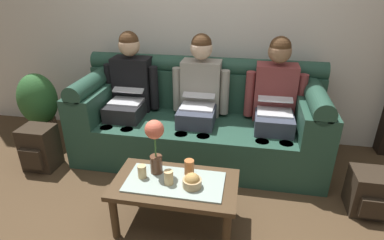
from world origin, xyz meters
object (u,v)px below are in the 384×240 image
(person_right, at_px, (275,100))
(cup_far_center, at_px, (169,177))
(couch, at_px, (199,122))
(cup_near_left, at_px, (142,172))
(backpack_right, at_px, (369,193))
(potted_plant, at_px, (39,105))
(cup_near_right, at_px, (189,167))
(snack_bowl, at_px, (192,182))
(backpack_left, at_px, (40,148))
(person_middle, at_px, (199,95))
(person_left, at_px, (129,90))
(flower_vase, at_px, (155,140))
(coffee_table, at_px, (175,188))

(person_right, relative_size, cup_far_center, 11.82)
(couch, height_order, cup_near_left, couch)
(couch, xyz_separation_m, backpack_right, (1.45, -0.61, -0.20))
(couch, distance_m, potted_plant, 1.74)
(cup_near_right, bearing_deg, cup_far_center, -131.03)
(snack_bowl, bearing_deg, backpack_left, 160.80)
(person_middle, xyz_separation_m, cup_near_left, (-0.24, -1.04, -0.22))
(backpack_left, bearing_deg, backpack_right, -1.66)
(couch, height_order, person_left, person_left)
(cup_near_left, distance_m, cup_far_center, 0.21)
(backpack_left, bearing_deg, snack_bowl, -19.20)
(flower_vase, bearing_deg, snack_bowl, -22.93)
(coffee_table, height_order, cup_near_left, cup_near_left)
(person_middle, height_order, flower_vase, person_middle)
(snack_bowl, bearing_deg, person_right, 61.69)
(person_middle, xyz_separation_m, potted_plant, (-1.74, -0.04, -0.23))
(coffee_table, bearing_deg, person_left, 124.37)
(person_middle, relative_size, cup_far_center, 11.82)
(coffee_table, relative_size, cup_near_left, 9.14)
(person_left, relative_size, flower_vase, 2.91)
(person_left, relative_size, snack_bowl, 9.28)
(couch, distance_m, coffee_table, 1.04)
(flower_vase, height_order, cup_near_left, flower_vase)
(couch, xyz_separation_m, snack_bowl, (0.13, -1.08, 0.07))
(snack_bowl, relative_size, backpack_left, 0.31)
(flower_vase, height_order, backpack_right, flower_vase)
(person_middle, height_order, snack_bowl, person_middle)
(person_left, distance_m, potted_plant, 1.05)
(person_left, distance_m, cup_near_right, 1.25)
(snack_bowl, xyz_separation_m, backpack_left, (-1.58, 0.55, -0.23))
(cup_near_left, xyz_separation_m, backpack_left, (-1.21, 0.51, -0.23))
(person_middle, relative_size, snack_bowl, 9.28)
(person_right, distance_m, backpack_left, 2.27)
(person_left, distance_m, snack_bowl, 1.39)
(person_middle, relative_size, backpack_left, 2.88)
(person_middle, relative_size, person_right, 1.00)
(cup_far_center, bearing_deg, coffee_table, 45.03)
(coffee_table, xyz_separation_m, cup_near_right, (0.08, 0.10, 0.12))
(flower_vase, distance_m, cup_far_center, 0.27)
(person_right, relative_size, backpack_left, 2.88)
(coffee_table, distance_m, snack_bowl, 0.17)
(person_left, bearing_deg, person_middle, 0.01)
(cup_near_left, bearing_deg, flower_vase, 44.52)
(couch, relative_size, cup_far_center, 23.00)
(person_middle, height_order, backpack_right, person_middle)
(person_left, xyz_separation_m, cup_far_center, (0.68, -1.07, -0.21))
(cup_near_left, relative_size, backpack_left, 0.23)
(potted_plant, bearing_deg, flower_vase, -30.04)
(couch, xyz_separation_m, backpack_left, (-1.45, -0.53, -0.16))
(person_middle, bearing_deg, potted_plant, -178.68)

